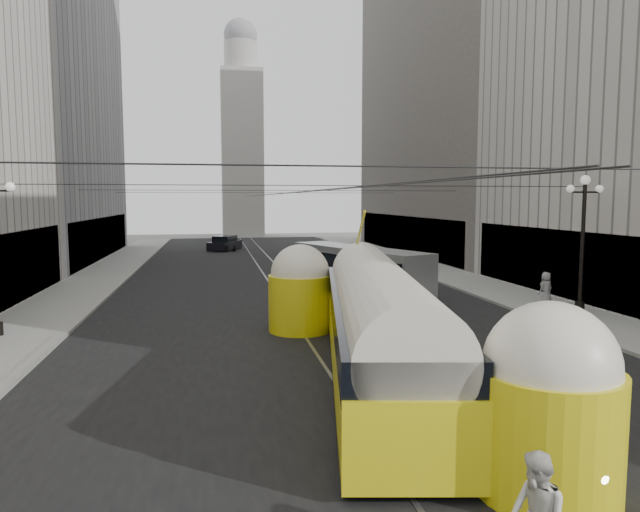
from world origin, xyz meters
name	(u,v)px	position (x,y,z in m)	size (l,w,h in m)	color
road	(278,279)	(0.00, 32.50, 0.00)	(20.00, 85.00, 0.02)	black
sidewalk_left	(102,276)	(-12.00, 36.00, 0.07)	(4.00, 72.00, 0.15)	gray
sidewalk_right	(427,268)	(12.00, 36.00, 0.07)	(4.00, 72.00, 0.15)	gray
rail_left	(267,280)	(-0.75, 32.50, 0.00)	(0.12, 85.00, 0.04)	gray
rail_right	(289,279)	(0.75, 32.50, 0.00)	(0.12, 85.00, 0.04)	gray
building_left_far	(25,95)	(-19.99, 48.00, 14.31)	(12.60, 28.60, 28.60)	#999999
building_right_far	(463,88)	(20.00, 48.00, 16.31)	(12.60, 32.60, 32.60)	#514C47
distant_tower	(242,134)	(0.00, 80.00, 14.97)	(6.00, 6.00, 31.36)	#B2AFA8
lamppost_right_mid	(583,236)	(12.60, 18.00, 3.74)	(1.86, 0.44, 6.37)	black
catenary	(281,192)	(0.12, 31.49, 5.88)	(25.00, 72.00, 0.23)	black
streetcar	(377,322)	(0.50, 10.35, 1.78)	(5.18, 16.37, 3.64)	yellow
city_bus	(358,269)	(3.81, 25.61, 1.48)	(6.00, 11.03, 2.70)	#B0B4B6
sedan_white_far	(319,255)	(4.59, 42.31, 0.64)	(3.09, 4.81, 1.41)	silver
sedan_dark_far	(225,244)	(-3.14, 55.58, 0.71)	(3.87, 5.32, 1.55)	black
pedestrian_sidewalk_right	(546,289)	(12.02, 19.89, 0.98)	(0.81, 0.50, 1.66)	gray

